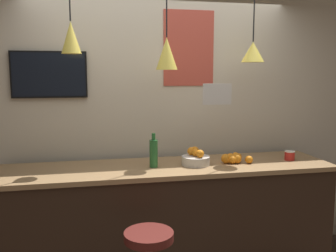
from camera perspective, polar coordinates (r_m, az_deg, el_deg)
back_wall at (r=3.67m, az=-1.47°, el=2.24°), size 8.00×0.06×2.90m
service_counter at (r=3.46m, az=0.00°, el=-14.22°), size 2.91×0.70×1.02m
fruit_bowl at (r=3.32m, az=4.23°, el=-4.97°), size 0.25×0.25×0.15m
orange_pile at (r=3.45m, az=10.09°, el=-4.85°), size 0.28×0.20×0.09m
juice_bottle at (r=3.22m, az=-2.20°, el=-4.10°), size 0.07×0.07×0.30m
spread_jar at (r=3.67m, az=18.04°, el=-4.29°), size 0.09×0.09×0.09m
pendant_lamp_left at (r=3.20m, az=-14.58°, el=12.99°), size 0.16×0.16×0.82m
pendant_lamp_middle at (r=3.26m, az=-0.20°, el=11.04°), size 0.19×0.19×0.95m
pendant_lamp_right at (r=3.50m, az=12.81°, el=11.02°), size 0.21×0.21×0.88m
mounted_tv at (r=3.55m, az=-17.64°, el=7.48°), size 0.66×0.04×0.42m
hanging_menu_board at (r=3.04m, az=7.51°, el=4.84°), size 0.24×0.01×0.17m
wall_poster at (r=3.68m, az=3.19°, el=11.74°), size 0.50×0.01×0.72m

